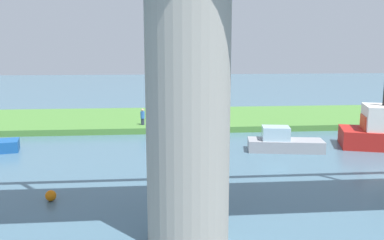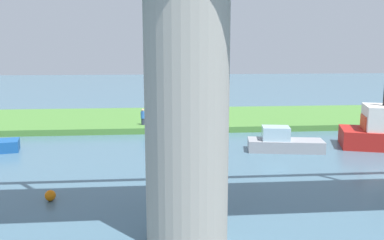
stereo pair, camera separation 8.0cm
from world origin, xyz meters
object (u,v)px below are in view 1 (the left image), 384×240
at_px(bridge_pylon, 188,103).
at_px(mooring_post, 171,118).
at_px(motorboat_red, 283,142).
at_px(person_on_bank, 143,117).
at_px(marker_buoy, 51,196).

xyz_separation_m(bridge_pylon, mooring_post, (-0.27, -20.85, -4.00)).
height_order(bridge_pylon, motorboat_red, bridge_pylon).
xyz_separation_m(person_on_bank, marker_buoy, (3.79, 16.26, -0.95)).
height_order(bridge_pylon, person_on_bank, bridge_pylon).
xyz_separation_m(bridge_pylon, marker_buoy, (5.97, -4.34, -4.78)).
distance_m(mooring_post, marker_buoy, 17.68).
relative_size(person_on_bank, motorboat_red, 0.26).
height_order(mooring_post, marker_buoy, mooring_post).
relative_size(bridge_pylon, marker_buoy, 20.12).
xyz_separation_m(mooring_post, marker_buoy, (6.25, 16.52, -0.78)).
bearing_deg(mooring_post, person_on_bank, 6.00).
height_order(motorboat_red, marker_buoy, motorboat_red).
height_order(mooring_post, motorboat_red, motorboat_red).
relative_size(person_on_bank, mooring_post, 1.31).
height_order(person_on_bank, motorboat_red, person_on_bank).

